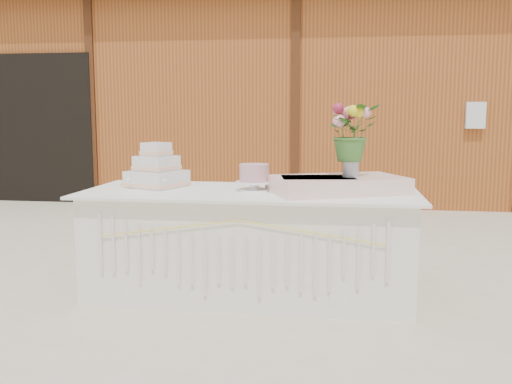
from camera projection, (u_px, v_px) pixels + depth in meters
The scene contains 9 objects.
ground at pixel (250, 294), 4.21m from camera, with size 80.00×80.00×0.00m, color beige.
barn at pixel (304, 93), 9.86m from camera, with size 12.60×4.60×3.30m.
cake_table at pixel (250, 243), 4.16m from camera, with size 2.40×1.00×0.77m.
wedding_cake at pixel (157, 172), 4.31m from camera, with size 0.48×0.48×0.34m.
pink_cake_stand at pixel (254, 176), 4.08m from camera, with size 0.27×0.27×0.19m.
satin_runner at pixel (337, 185), 3.99m from camera, with size 0.91×0.53×0.11m, color #FDD1CB.
flower_vase at pixel (351, 166), 3.95m from camera, with size 0.12×0.12×0.16m, color #AFAFB4.
bouquet at pixel (352, 126), 3.92m from camera, with size 0.35×0.31×0.39m, color #3D6D2B.
loose_flowers at pixel (126, 185), 4.37m from camera, with size 0.14×0.34×0.02m, color pink, non-canonical shape.
Camera 1 is at (0.65, -4.02, 1.32)m, focal length 40.00 mm.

